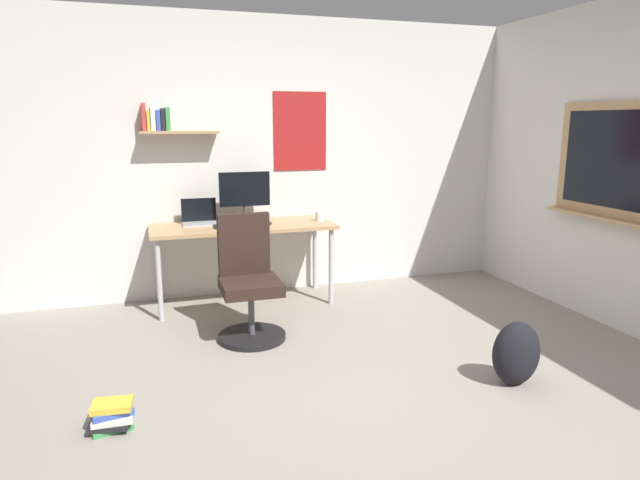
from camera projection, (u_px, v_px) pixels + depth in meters
name	position (u px, v px, depth m)	size (l,w,h in m)	color
ground_plane	(362.00, 403.00, 3.27)	(5.20, 5.20, 0.00)	gray
wall_back	(269.00, 158.00, 5.27)	(5.00, 0.30, 2.60)	silver
desk	(243.00, 232.00, 4.94)	(1.62, 0.63, 0.74)	tan
office_chair	(249.00, 286.00, 4.21)	(0.52, 0.52, 0.95)	black
laptop	(200.00, 218.00, 4.95)	(0.31, 0.21, 0.23)	#ADAFB5
monitor_primary	(245.00, 193.00, 4.98)	(0.46, 0.17, 0.46)	#38383D
keyboard	(235.00, 226.00, 4.83)	(0.37, 0.13, 0.02)	black
computer_mouse	(266.00, 223.00, 4.91)	(0.10, 0.06, 0.03)	#262628
coffee_mug	(319.00, 216.00, 5.10)	(0.08, 0.08, 0.09)	silver
backpack	(516.00, 353.00, 3.46)	(0.32, 0.22, 0.42)	black
book_stack_on_floor	(112.00, 416.00, 2.98)	(0.25, 0.20, 0.16)	#3D934C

